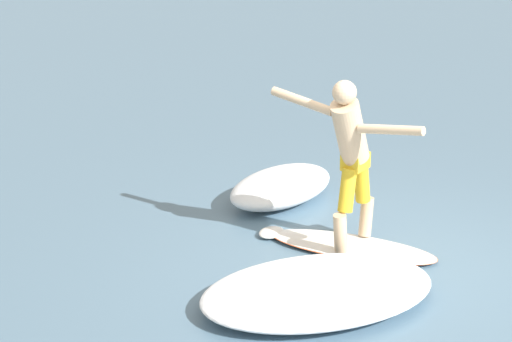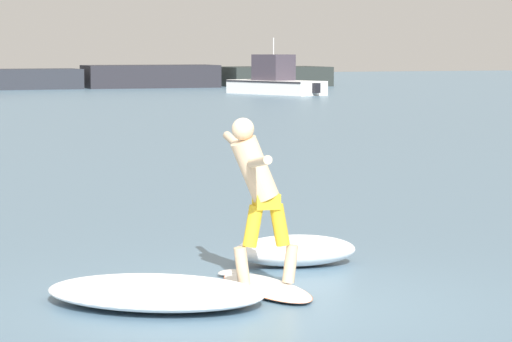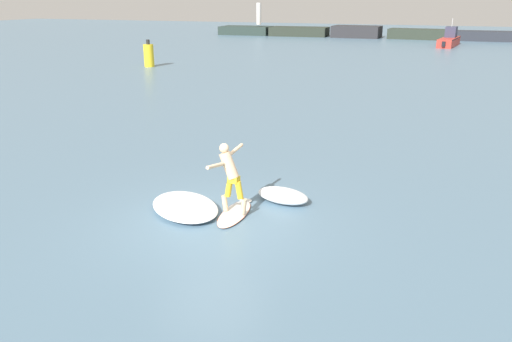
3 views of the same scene
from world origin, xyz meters
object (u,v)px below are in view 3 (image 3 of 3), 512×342
(surfer, at_px, (230,172))
(channel_marker_buoy, at_px, (149,55))
(surfboard, at_px, (235,213))
(small_boat_offshore, at_px, (450,40))

(surfer, height_order, channel_marker_buoy, channel_marker_buoy)
(surfboard, bearing_deg, channel_marker_buoy, 126.39)
(surfer, height_order, small_boat_offshore, small_boat_offshore)
(surfer, relative_size, small_boat_offshore, 0.21)
(channel_marker_buoy, bearing_deg, surfboard, -53.61)
(surfboard, distance_m, small_boat_offshore, 52.35)
(surfboard, xyz_separation_m, channel_marker_buoy, (-17.63, 23.92, 0.85))
(surfer, bearing_deg, channel_marker_buoy, 126.20)
(surfboard, xyz_separation_m, surfer, (-0.10, -0.02, 1.08))
(channel_marker_buoy, bearing_deg, surfer, -53.80)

